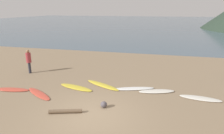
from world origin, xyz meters
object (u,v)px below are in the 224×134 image
(surfboard_3, at_px, (102,85))
(person_0, at_px, (29,60))
(surfboard_2, at_px, (76,87))
(surfboard_1, at_px, (39,94))
(surfboard_6, at_px, (200,98))
(beach_rock_far, at_px, (104,105))
(surfboard_0, at_px, (12,89))
(surfboard_4, at_px, (133,89))
(surfboard_5, at_px, (157,91))
(driftwood_log, at_px, (65,111))

(surfboard_3, distance_m, person_0, 5.98)
(surfboard_2, relative_size, surfboard_3, 0.90)
(surfboard_1, distance_m, surfboard_6, 8.60)
(surfboard_2, bearing_deg, beach_rock_far, -24.39)
(surfboard_6, relative_size, person_0, 1.20)
(surfboard_2, relative_size, surfboard_6, 1.11)
(surfboard_0, bearing_deg, surfboard_4, 8.38)
(surfboard_6, distance_m, person_0, 11.40)
(surfboard_5, relative_size, person_0, 1.18)
(surfboard_0, xyz_separation_m, surfboard_2, (3.43, 1.19, -0.00))
(surfboard_2, height_order, person_0, person_0)
(surfboard_0, relative_size, surfboard_2, 0.89)
(surfboard_2, relative_size, person_0, 1.34)
(surfboard_0, distance_m, surfboard_4, 6.97)
(driftwood_log, bearing_deg, surfboard_1, 147.13)
(surfboard_2, height_order, surfboard_5, surfboard_5)
(surfboard_4, relative_size, person_0, 1.45)
(surfboard_4, bearing_deg, surfboard_3, 158.84)
(person_0, bearing_deg, beach_rock_far, -141.37)
(driftwood_log, bearing_deg, surfboard_4, 53.92)
(surfboard_6, height_order, driftwood_log, driftwood_log)
(beach_rock_far, bearing_deg, surfboard_1, 171.14)
(surfboard_3, distance_m, surfboard_4, 1.88)
(surfboard_2, xyz_separation_m, surfboard_6, (6.87, 0.17, 0.00))
(surfboard_0, xyz_separation_m, person_0, (-0.95, 3.02, 0.97))
(surfboard_3, bearing_deg, surfboard_6, 22.01)
(surfboard_5, xyz_separation_m, driftwood_log, (-3.88, -3.39, 0.04))
(surfboard_1, xyz_separation_m, surfboard_5, (6.24, 1.87, 0.01))
(surfboard_6, bearing_deg, surfboard_5, 176.89)
(surfboard_3, distance_m, surfboard_6, 5.47)
(surfboard_1, distance_m, surfboard_4, 5.27)
(surfboard_0, xyz_separation_m, surfboard_4, (6.72, 1.83, -0.00))
(surfboard_2, distance_m, surfboard_6, 6.87)
(beach_rock_far, bearing_deg, surfboard_0, 172.66)
(surfboard_0, relative_size, surfboard_6, 0.99)
(surfboard_6, relative_size, beach_rock_far, 6.70)
(surfboard_4, relative_size, surfboard_6, 1.21)
(surfboard_1, relative_size, beach_rock_far, 7.46)
(surfboard_4, xyz_separation_m, surfboard_6, (3.57, -0.46, 0.00))
(surfboard_1, bearing_deg, person_0, 163.04)
(surfboard_5, relative_size, beach_rock_far, 6.55)
(surfboard_1, relative_size, surfboard_5, 1.14)
(surfboard_0, relative_size, surfboard_5, 1.01)
(surfboard_4, xyz_separation_m, beach_rock_far, (-1.02, -2.56, 0.12))
(surfboard_1, distance_m, driftwood_log, 2.81)
(surfboard_1, xyz_separation_m, surfboard_2, (1.60, 1.32, 0.00))
(surfboard_1, distance_m, surfboard_3, 3.64)
(surfboard_6, bearing_deg, surfboard_1, -163.64)
(surfboard_2, relative_size, beach_rock_far, 7.45)
(surfboard_5, distance_m, driftwood_log, 5.15)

